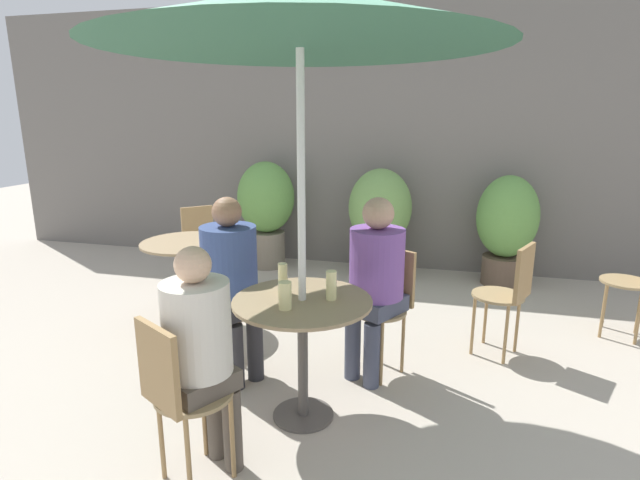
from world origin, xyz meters
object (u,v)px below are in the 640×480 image
bistro_chair_1 (220,299)px  bistro_chair_2 (177,388)px  umbrella (300,18)px  cafe_table_near (303,324)px  cafe_table_far (189,260)px  bistro_chair_4 (510,289)px  potted_plant_1 (380,216)px  potted_plant_2 (507,225)px  bistro_chair_3 (196,237)px  potted_plant_0 (266,206)px  beer_glass_0 (285,296)px  seated_person_2 (201,343)px  beer_glass_1 (331,285)px  bistro_chair_0 (387,298)px  beer_glass_2 (283,278)px  seated_person_0 (375,274)px  seated_person_1 (231,274)px  bistro_chair_5 (639,275)px

bistro_chair_1 → bistro_chair_2: bearing=-135.0°
bistro_chair_2 → umbrella: 1.87m
cafe_table_near → umbrella: bearing=-171.9°
cafe_table_far → bistro_chair_4: 2.53m
potted_plant_1 → potted_plant_2: bearing=0.9°
bistro_chair_3 → potted_plant_0: 1.00m
potted_plant_1 → beer_glass_0: bearing=-91.9°
seated_person_2 → beer_glass_1: bearing=-98.3°
cafe_table_near → beer_glass_1: size_ratio=4.75×
beer_glass_1 → bistro_chair_2: bearing=-126.4°
bistro_chair_0 → bistro_chair_4: bearing=55.0°
seated_person_2 → potted_plant_1: size_ratio=0.99×
seated_person_2 → potted_plant_1: potted_plant_1 is taller
beer_glass_0 → beer_glass_1: beer_glass_1 is taller
beer_glass_2 → potted_plant_0: potted_plant_0 is taller
beer_glass_2 → umbrella: umbrella is taller
bistro_chair_2 → seated_person_0: bearing=-90.0°
beer_glass_1 → seated_person_2: bearing=-127.7°
cafe_table_near → potted_plant_1: size_ratio=0.66×
seated_person_0 → umbrella: size_ratio=0.53×
bistro_chair_3 → seated_person_1: size_ratio=0.69×
bistro_chair_5 → umbrella: bearing=-35.1°
seated_person_1 → umbrella: 1.62m
seated_person_1 → seated_person_2: bearing=-135.0°
umbrella → seated_person_1: bearing=150.7°
bistro_chair_2 → umbrella: bearing=-90.0°
bistro_chair_3 → potted_plant_2: bearing=152.2°
cafe_table_near → potted_plant_2: potted_plant_2 is taller
bistro_chair_4 → seated_person_2: seated_person_2 is taller
beer_glass_1 → umbrella: 1.40m
seated_person_2 → beer_glass_1: seated_person_2 is taller
beer_glass_0 → potted_plant_1: (0.10, 2.99, -0.14)m
bistro_chair_1 → beer_glass_1: size_ratio=5.18×
potted_plant_0 → cafe_table_far: bearing=-90.3°
bistro_chair_4 → potted_plant_1: size_ratio=0.73×
bistro_chair_3 → potted_plant_0: bearing=-160.6°
seated_person_0 → potted_plant_0: size_ratio=1.00×
bistro_chair_2 → bistro_chair_3: size_ratio=1.00×
bistro_chair_5 → potted_plant_1: 2.48m
bistro_chair_0 → potted_plant_0: bearing=157.5°
potted_plant_2 → cafe_table_far: bearing=-145.7°
umbrella → potted_plant_1: bearing=89.0°
beer_glass_2 → bistro_chair_2: bearing=-107.9°
cafe_table_far → bistro_chair_3: bistro_chair_3 is taller
bistro_chair_5 → potted_plant_1: size_ratio=0.73×
bistro_chair_1 → beer_glass_2: (0.56, -0.31, 0.30)m
bistro_chair_3 → seated_person_0: bearing=102.3°
seated_person_1 → potted_plant_0: bearing=44.8°
bistro_chair_4 → seated_person_2: bearing=-18.1°
bistro_chair_2 → beer_glass_2: bearing=-78.6°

